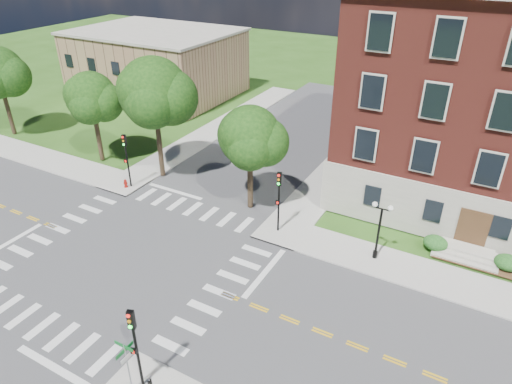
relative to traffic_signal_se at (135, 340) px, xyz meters
The scene contains 17 objects.
ground 11.11m from the traffic_signal_se, 135.63° to the left, with size 160.00×160.00×0.00m, color #294E16.
road_ew 11.11m from the traffic_signal_se, 135.63° to the left, with size 90.00×12.00×0.01m, color #3D3D3F.
road_ns 11.11m from the traffic_signal_se, 135.63° to the left, with size 12.00×90.00×0.01m, color #3D3D3F.
sidewalk_ne 24.30m from the traffic_signal_se, 71.20° to the left, with size 34.00×34.00×0.12m.
sidewalk_nw 32.54m from the traffic_signal_se, 135.21° to the left, with size 34.00×34.00×0.12m.
crosswalk_east 8.11m from the traffic_signal_se, 93.13° to the left, with size 2.20×10.20×0.02m, color silver, non-canonical shape.
stop_bar_east 10.98m from the traffic_signal_se, 83.48° to the left, with size 0.40×5.50×0.00m, color silver.
secondary_building 47.75m from the traffic_signal_se, 128.33° to the left, with size 20.40×15.40×8.30m.
tree_b 27.42m from the traffic_signal_se, 139.26° to the left, with size 4.60×4.60×8.55m.
tree_c 22.91m from the traffic_signal_se, 126.54° to the left, with size 5.87×5.87×10.67m.
tree_d 17.72m from the traffic_signal_se, 102.09° to the left, with size 4.65×4.65×8.40m.
traffic_signal_se is the anchor object (origin of this frame).
traffic_signal_ne 15.09m from the traffic_signal_se, 90.69° to the left, with size 0.38×0.45×4.80m.
traffic_signal_nw 20.80m from the traffic_signal_se, 133.90° to the left, with size 0.38×0.46×4.80m.
twin_lamp_west 16.91m from the traffic_signal_se, 65.44° to the left, with size 1.36×0.36×4.23m.
street_sign_pole 1.02m from the traffic_signal_se, 111.77° to the right, with size 1.10×1.10×3.10m.
fire_hydrant 20.92m from the traffic_signal_se, 135.07° to the left, with size 0.35×0.35×0.75m.
Camera 1 is at (19.55, -17.64, 19.23)m, focal length 32.00 mm.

